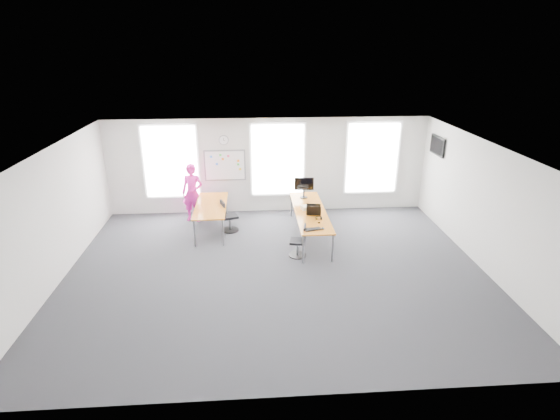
{
  "coord_description": "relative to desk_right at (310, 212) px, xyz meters",
  "views": [
    {
      "loc": [
        -0.56,
        -9.27,
        5.21
      ],
      "look_at": [
        0.18,
        1.2,
        1.1
      ],
      "focal_mm": 28.0,
      "sensor_mm": 36.0,
      "label": 1
    }
  ],
  "objects": [
    {
      "name": "monitor",
      "position": [
        -0.05,
        1.06,
        0.43
      ],
      "size": [
        0.57,
        0.23,
        0.63
      ],
      "rotation": [
        0.0,
        0.0,
        -0.06
      ],
      "color": "black",
      "rests_on": "desk_right"
    },
    {
      "name": "wall_right",
      "position": [
        3.94,
        -1.9,
        0.77
      ],
      "size": [
        0.0,
        10.0,
        10.0
      ],
      "primitive_type": "plane",
      "rotation": [
        1.57,
        0.0,
        -1.57
      ],
      "color": "silver",
      "rests_on": "ground"
    },
    {
      "name": "floor",
      "position": [
        -1.06,
        -1.9,
        -0.73
      ],
      "size": [
        10.0,
        10.0,
        0.0
      ],
      "primitive_type": "plane",
      "color": "#2C2C31",
      "rests_on": "ground"
    },
    {
      "name": "laptop_sleeve",
      "position": [
        0.05,
        -0.34,
        0.2
      ],
      "size": [
        0.39,
        0.27,
        0.31
      ],
      "rotation": [
        0.0,
        0.0,
        -0.19
      ],
      "color": "black",
      "rests_on": "desk_right"
    },
    {
      "name": "desk_left",
      "position": [
        -2.77,
        0.6,
        0.01
      ],
      "size": [
        0.88,
        2.2,
        0.8
      ],
      "color": "orange",
      "rests_on": "ground"
    },
    {
      "name": "window_left",
      "position": [
        -4.06,
        2.07,
        0.97
      ],
      "size": [
        1.6,
        0.06,
        2.2
      ],
      "primitive_type": "cube",
      "color": "white",
      "rests_on": "wall_back"
    },
    {
      "name": "chair_left",
      "position": [
        -2.31,
        0.55,
        -0.32
      ],
      "size": [
        0.54,
        0.54,
        0.93
      ],
      "rotation": [
        0.0,
        0.0,
        1.9
      ],
      "color": "black",
      "rests_on": "ground"
    },
    {
      "name": "window_right",
      "position": [
        2.24,
        2.07,
        0.97
      ],
      "size": [
        1.6,
        0.06,
        2.2
      ],
      "primitive_type": "cube",
      "color": "white",
      "rests_on": "wall_back"
    },
    {
      "name": "person",
      "position": [
        -3.39,
        1.44,
        0.16
      ],
      "size": [
        0.72,
        0.55,
        1.78
      ],
      "primitive_type": "imported",
      "rotation": [
        0.0,
        0.0,
        -0.2
      ],
      "color": "#F022A3",
      "rests_on": "ground"
    },
    {
      "name": "ceiling",
      "position": [
        -1.06,
        -1.9,
        2.27
      ],
      "size": [
        10.0,
        10.0,
        0.0
      ],
      "primitive_type": "plane",
      "rotation": [
        3.14,
        0.0,
        0.0
      ],
      "color": "white",
      "rests_on": "ground"
    },
    {
      "name": "keyboard",
      "position": [
        -0.11,
        -1.28,
        0.06
      ],
      "size": [
        0.46,
        0.28,
        0.02
      ],
      "primitive_type": "cube",
      "rotation": [
        0.0,
        0.0,
        0.3
      ],
      "color": "black",
      "rests_on": "desk_right"
    },
    {
      "name": "chair_right",
      "position": [
        -0.42,
        -1.17,
        -0.36
      ],
      "size": [
        0.45,
        0.45,
        0.85
      ],
      "rotation": [
        0.0,
        0.0,
        -1.76
      ],
      "color": "black",
      "rests_on": "ground"
    },
    {
      "name": "wall_left",
      "position": [
        -6.06,
        -1.9,
        0.77
      ],
      "size": [
        0.0,
        10.0,
        10.0
      ],
      "primitive_type": "plane",
      "rotation": [
        1.57,
        0.0,
        1.57
      ],
      "color": "silver",
      "rests_on": "ground"
    },
    {
      "name": "whiteboard",
      "position": [
        -2.41,
        2.07,
        0.82
      ],
      "size": [
        1.2,
        0.03,
        0.9
      ],
      "primitive_type": "cube",
      "color": "white",
      "rests_on": "wall_back"
    },
    {
      "name": "wall_front",
      "position": [
        -1.06,
        -5.9,
        0.77
      ],
      "size": [
        10.0,
        0.0,
        10.0
      ],
      "primitive_type": "plane",
      "rotation": [
        -1.57,
        0.0,
        0.0
      ],
      "color": "silver",
      "rests_on": "ground"
    },
    {
      "name": "tv",
      "position": [
        3.89,
        1.1,
        1.57
      ],
      "size": [
        0.06,
        0.9,
        0.55
      ],
      "primitive_type": "cube",
      "color": "black",
      "rests_on": "wall_right"
    },
    {
      "name": "mouse",
      "position": [
        0.15,
        -1.27,
        0.07
      ],
      "size": [
        0.08,
        0.12,
        0.05
      ],
      "primitive_type": "ellipsoid",
      "rotation": [
        0.0,
        0.0,
        0.03
      ],
      "color": "black",
      "rests_on": "desk_right"
    },
    {
      "name": "lens_cap",
      "position": [
        0.11,
        -0.87,
        0.05
      ],
      "size": [
        0.09,
        0.09,
        0.01
      ],
      "primitive_type": "cylinder",
      "rotation": [
        0.0,
        0.0,
        0.23
      ],
      "color": "black",
      "rests_on": "desk_right"
    },
    {
      "name": "wall_clock",
      "position": [
        -2.41,
        2.07,
        1.62
      ],
      "size": [
        0.3,
        0.04,
        0.3
      ],
      "primitive_type": "cylinder",
      "rotation": [
        1.57,
        0.0,
        0.0
      ],
      "color": "gray",
      "rests_on": "wall_back"
    },
    {
      "name": "window_mid",
      "position": [
        -0.76,
        2.07,
        0.97
      ],
      "size": [
        1.6,
        0.06,
        2.2
      ],
      "primitive_type": "cube",
      "color": "white",
      "rests_on": "wall_back"
    },
    {
      "name": "paper_stack",
      "position": [
        -0.07,
        0.13,
        0.1
      ],
      "size": [
        0.36,
        0.31,
        0.11
      ],
      "primitive_type": "cube",
      "rotation": [
        0.0,
        0.0,
        0.28
      ],
      "color": "#EEE4C0",
      "rests_on": "desk_right"
    },
    {
      "name": "headphones",
      "position": [
        0.14,
        -0.64,
        0.09
      ],
      "size": [
        0.16,
        0.09,
        0.1
      ],
      "rotation": [
        0.0,
        0.0,
        0.18
      ],
      "color": "black",
      "rests_on": "desk_right"
    },
    {
      "name": "desk_right",
      "position": [
        0.0,
        0.0,
        0.0
      ],
      "size": [
        0.85,
        3.2,
        0.78
      ],
      "color": "orange",
      "rests_on": "ground"
    },
    {
      "name": "wall_back",
      "position": [
        -1.06,
        2.1,
        0.77
      ],
      "size": [
        10.0,
        0.0,
        10.0
      ],
      "primitive_type": "plane",
      "rotation": [
        1.57,
        0.0,
        0.0
      ],
      "color": "silver",
      "rests_on": "ground"
    }
  ]
}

